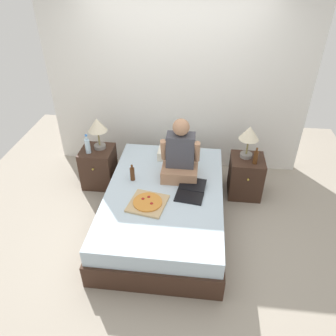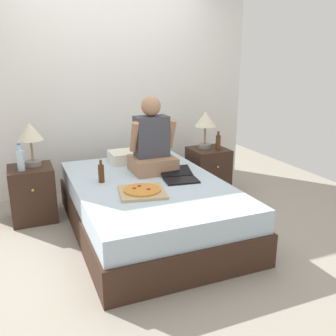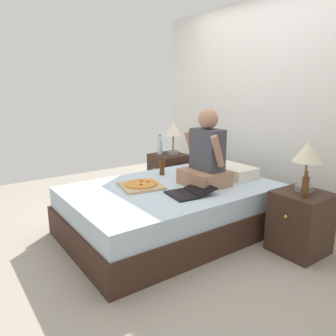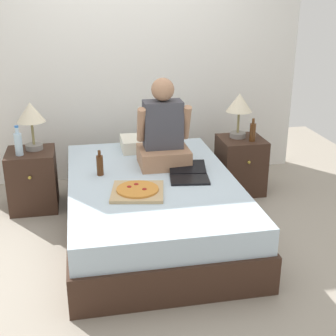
# 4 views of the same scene
# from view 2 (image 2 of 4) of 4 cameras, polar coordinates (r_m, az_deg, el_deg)

# --- Properties ---
(ground_plane) EXTENTS (5.71, 5.71, 0.00)m
(ground_plane) POSITION_cam_2_polar(r_m,az_deg,el_deg) (3.80, -2.87, -9.28)
(ground_plane) COLOR #9E9384
(wall_back) EXTENTS (3.71, 0.12, 2.50)m
(wall_back) POSITION_cam_2_polar(r_m,az_deg,el_deg) (4.80, -8.99, 11.57)
(wall_back) COLOR silver
(wall_back) RESTS_ON ground
(bed) EXTENTS (1.42, 2.13, 0.50)m
(bed) POSITION_cam_2_polar(r_m,az_deg,el_deg) (3.70, -2.92, -5.85)
(bed) COLOR #382319
(bed) RESTS_ON ground
(nightstand_left) EXTENTS (0.44, 0.47, 0.57)m
(nightstand_left) POSITION_cam_2_polar(r_m,az_deg,el_deg) (4.16, -19.93, -3.66)
(nightstand_left) COLOR #382319
(nightstand_left) RESTS_ON ground
(lamp_on_left_nightstand) EXTENTS (0.26, 0.26, 0.45)m
(lamp_on_left_nightstand) POSITION_cam_2_polar(r_m,az_deg,el_deg) (4.05, -20.26, 4.80)
(lamp_on_left_nightstand) COLOR gray
(lamp_on_left_nightstand) RESTS_ON nightstand_left
(water_bottle) EXTENTS (0.07, 0.07, 0.28)m
(water_bottle) POSITION_cam_2_polar(r_m,az_deg,el_deg) (3.96, -21.57, 1.19)
(water_bottle) COLOR silver
(water_bottle) RESTS_ON nightstand_left
(nightstand_right) EXTENTS (0.44, 0.47, 0.57)m
(nightstand_right) POSITION_cam_2_polar(r_m,az_deg,el_deg) (4.69, 6.12, -0.45)
(nightstand_right) COLOR #382319
(nightstand_right) RESTS_ON ground
(lamp_on_right_nightstand) EXTENTS (0.26, 0.26, 0.45)m
(lamp_on_right_nightstand) POSITION_cam_2_polar(r_m,az_deg,el_deg) (4.58, 5.72, 7.02)
(lamp_on_right_nightstand) COLOR gray
(lamp_on_right_nightstand) RESTS_ON nightstand_right
(beer_bottle) EXTENTS (0.06, 0.06, 0.23)m
(beer_bottle) POSITION_cam_2_polar(r_m,az_deg,el_deg) (4.54, 7.64, 3.91)
(beer_bottle) COLOR #512D14
(beer_bottle) RESTS_ON nightstand_right
(pillow) EXTENTS (0.52, 0.34, 0.12)m
(pillow) POSITION_cam_2_polar(r_m,az_deg,el_deg) (4.33, -5.42, 1.86)
(pillow) COLOR silver
(pillow) RESTS_ON bed
(person_seated) EXTENTS (0.47, 0.40, 0.78)m
(person_seated) POSITION_cam_2_polar(r_m,az_deg,el_deg) (3.87, -2.45, 3.59)
(person_seated) COLOR #A37556
(person_seated) RESTS_ON bed
(laptop) EXTENTS (0.37, 0.45, 0.07)m
(laptop) POSITION_cam_2_polar(r_m,az_deg,el_deg) (3.68, 1.74, -1.40)
(laptop) COLOR black
(laptop) RESTS_ON bed
(pizza_box) EXTENTS (0.47, 0.47, 0.05)m
(pizza_box) POSITION_cam_2_polar(r_m,az_deg,el_deg) (3.31, -3.95, -3.56)
(pizza_box) COLOR tan
(pizza_box) RESTS_ON bed
(beer_bottle_on_bed) EXTENTS (0.06, 0.06, 0.22)m
(beer_bottle_on_bed) POSITION_cam_2_polar(r_m,az_deg,el_deg) (3.63, -10.14, -0.76)
(beer_bottle_on_bed) COLOR #4C2811
(beer_bottle_on_bed) RESTS_ON bed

